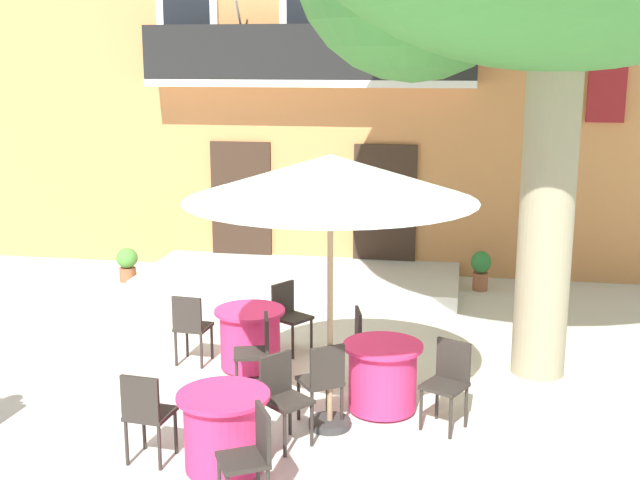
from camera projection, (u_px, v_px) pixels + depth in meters
name	position (u px, v px, depth m)	size (l,w,h in m)	color
ground_plane	(284.00, 375.00, 9.90)	(120.00, 120.00, 0.00)	beige
building_facade	(331.00, 58.00, 15.89)	(13.00, 5.09, 7.50)	#CC844C
entrance_step_platform	(300.00, 279.00, 13.72)	(5.26, 2.20, 0.25)	silver
cafe_table_near_tree	(224.00, 431.00, 7.53)	(0.86, 0.86, 0.76)	#E52D66
cafe_chair_near_tree_0	(252.00, 452.00, 6.83)	(0.54, 0.54, 0.91)	#2D2823
cafe_chair_near_tree_1	(282.00, 393.00, 8.04)	(0.56, 0.56, 0.91)	#2D2823
cafe_chair_near_tree_2	(146.00, 411.00, 7.63)	(0.44, 0.44, 0.91)	#2D2823
cafe_table_middle	(250.00, 338.00, 10.03)	(0.86, 0.86, 0.76)	#E52D66
cafe_chair_middle_0	(191.00, 324.00, 10.11)	(0.43, 0.43, 0.91)	#2D2823
cafe_chair_middle_1	(258.00, 348.00, 9.28)	(0.49, 0.49, 0.91)	#2D2823
cafe_chair_middle_2	(289.00, 312.00, 10.59)	(0.55, 0.55, 0.91)	#2D2823
cafe_table_front	(383.00, 376.00, 8.82)	(0.86, 0.86, 0.76)	#E52D66
cafe_chair_front_0	(448.00, 378.00, 8.41)	(0.54, 0.54, 0.91)	#2D2823
cafe_chair_front_1	(367.00, 341.00, 9.51)	(0.49, 0.49, 0.91)	#2D2823
cafe_chair_front_2	(323.00, 378.00, 8.41)	(0.56, 0.56, 0.91)	#2D2823
cafe_umbrella	(330.00, 179.00, 7.93)	(2.90, 2.90, 2.85)	#997A56
ground_planter_left	(127.00, 263.00, 13.96)	(0.37, 0.37, 0.59)	#995638
ground_planter_right	(481.00, 268.00, 13.42)	(0.33, 0.33, 0.66)	#995638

